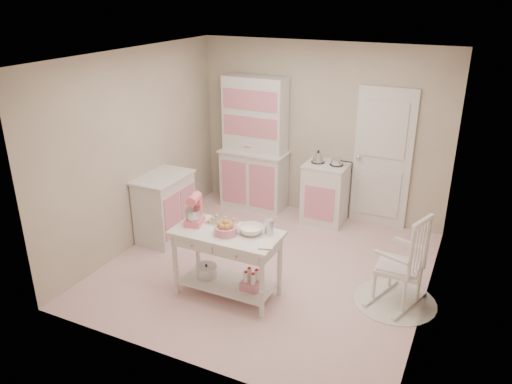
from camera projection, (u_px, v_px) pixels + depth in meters
room_shell at (268, 142)px, 5.68m from camera, size 3.84×3.84×2.62m
door at (382, 159)px, 7.10m from camera, size 0.82×0.05×2.04m
hutch at (254, 144)px, 7.69m from camera, size 1.06×0.50×2.08m
stove at (325, 193)px, 7.39m from camera, size 0.62×0.57×0.92m
base_cabinet at (165, 207)px, 6.91m from camera, size 0.54×0.84×0.92m
lace_rug at (395, 301)px, 5.61m from camera, size 0.92×0.92×0.01m
rocking_chair at (400, 259)px, 5.41m from camera, size 0.69×0.84×1.10m
work_table at (227, 263)px, 5.62m from camera, size 1.20×0.60×0.80m
stand_mixer at (194, 210)px, 5.58m from camera, size 0.26×0.32×0.34m
cookie_tray at (222, 222)px, 5.67m from camera, size 0.34×0.24×0.02m
bread_basket at (226, 230)px, 5.40m from camera, size 0.25×0.25×0.09m
mixing_bowl at (251, 230)px, 5.41m from camera, size 0.27×0.27×0.09m
metal_pitcher at (269, 227)px, 5.39m from camera, size 0.10×0.10×0.17m
recipe_book at (259, 244)px, 5.18m from camera, size 0.20×0.24×0.02m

